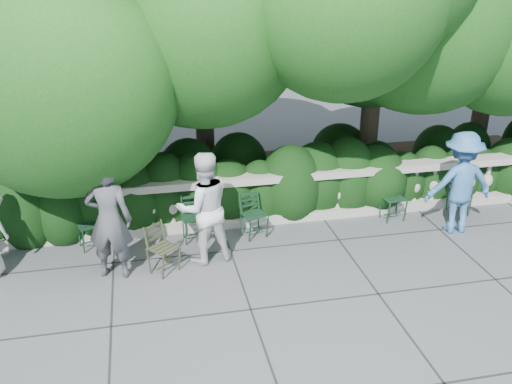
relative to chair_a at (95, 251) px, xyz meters
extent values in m
plane|color=#494B50|center=(2.83, -1.30, 0.00)|extent=(90.00, 90.00, 0.00)
cube|color=#9E998E|center=(2.83, 0.50, 0.09)|extent=(12.00, 0.32, 0.18)
cube|color=#9E998E|center=(2.83, 0.50, 0.93)|extent=(12.00, 0.36, 0.14)
cylinder|color=#3F3023|center=(-1.17, 2.10, 1.40)|extent=(0.40, 0.40, 2.80)
ellipsoid|color=#10380F|center=(-1.17, 1.66, 3.68)|extent=(5.28, 5.28, 3.96)
cylinder|color=#3F3023|center=(2.33, 2.70, 1.70)|extent=(0.40, 0.40, 3.40)
cylinder|color=#3F3023|center=(5.83, 2.00, 1.50)|extent=(0.40, 0.40, 3.00)
ellipsoid|color=#10380F|center=(5.83, 1.54, 3.92)|extent=(5.52, 5.52, 4.14)
cylinder|color=#3F3023|center=(8.83, 2.50, 1.30)|extent=(0.40, 0.40, 2.60)
ellipsoid|color=#10380F|center=(8.83, 2.10, 3.40)|extent=(4.80, 4.80, 3.60)
imported|color=#46474B|center=(0.36, -0.88, 0.99)|extent=(0.82, 0.64, 1.98)
imported|color=silver|center=(1.87, -0.69, 0.96)|extent=(1.04, 0.87, 1.92)
imported|color=#3667A3|center=(6.57, -0.56, 0.96)|extent=(1.28, 0.78, 1.92)
camera|label=1|loc=(0.95, -9.18, 4.88)|focal=40.00mm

